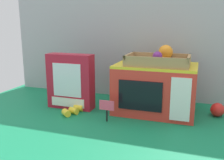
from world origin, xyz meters
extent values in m
plane|color=#147A4C|center=(0.00, 0.00, 0.00)|extent=(1.70, 1.70, 0.00)
cube|color=#A0A3A8|center=(0.00, 0.29, 0.38)|extent=(1.61, 0.03, 0.76)
cube|color=red|center=(0.15, 0.05, 0.12)|extent=(0.39, 0.27, 0.23)
cube|color=yellow|center=(0.15, 0.05, 0.24)|extent=(0.39, 0.27, 0.01)
cube|color=black|center=(0.10, -0.09, 0.12)|extent=(0.20, 0.01, 0.14)
cube|color=white|center=(0.28, -0.09, 0.12)|extent=(0.09, 0.01, 0.20)
cube|color=#A37F51|center=(0.16, 0.02, 0.26)|extent=(0.30, 0.18, 0.03)
cube|color=#A37F51|center=(0.16, -0.06, 0.28)|extent=(0.30, 0.01, 0.02)
cube|color=#A37F51|center=(0.16, 0.11, 0.28)|extent=(0.30, 0.01, 0.02)
cube|color=#A37F51|center=(0.02, 0.02, 0.28)|extent=(0.01, 0.18, 0.02)
cube|color=#A37F51|center=(0.30, 0.02, 0.28)|extent=(0.01, 0.18, 0.02)
sphere|color=#72287F|center=(0.17, -0.02, 0.29)|extent=(0.04, 0.04, 0.04)
sphere|color=orange|center=(0.19, 0.06, 0.30)|extent=(0.07, 0.07, 0.07)
cube|color=#B2192D|center=(-0.28, -0.03, 0.14)|extent=(0.24, 0.08, 0.29)
cube|color=silver|center=(-0.28, -0.07, 0.16)|extent=(0.16, 0.00, 0.17)
cube|color=white|center=(-0.28, -0.07, 0.04)|extent=(0.19, 0.00, 0.05)
cylinder|color=black|center=(-0.03, -0.15, 0.03)|extent=(0.01, 0.01, 0.06)
cube|color=#F44C6B|center=(-0.03, -0.16, 0.08)|extent=(0.07, 0.00, 0.05)
cylinder|color=yellow|center=(-0.24, -0.15, 0.02)|extent=(0.06, 0.05, 0.03)
cylinder|color=yellow|center=(-0.22, -0.11, 0.02)|extent=(0.05, 0.04, 0.03)
cylinder|color=yellow|center=(-0.22, -0.07, 0.02)|extent=(0.05, 0.04, 0.03)
sphere|color=red|center=(0.45, 0.08, 0.03)|extent=(0.07, 0.07, 0.07)
camera|label=1|loc=(0.35, -1.19, 0.45)|focal=41.07mm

